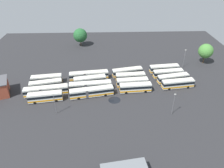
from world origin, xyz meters
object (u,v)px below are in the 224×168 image
object	(u,v)px
bus_row0_slot1	(46,91)
tree_south_edge	(206,51)
bus_row0_slot0	(45,97)
lamp_post_far_corner	(55,103)
bus_row3_slot3	(164,69)
bus_row2_slot0	(135,87)
bus_row2_slot3	(127,72)
lamp_post_by_building	(173,103)
tree_east_edge	(80,35)
bus_row0_slot3	(47,79)
bus_row3_slot2	(168,73)
bus_row2_slot1	(132,82)
lamp_post_near_entrance	(184,58)
bus_row3_slot0	(178,84)
bus_row1_slot0	(91,92)
bus_row2_slot2	(130,77)
bus_row1_slot1	(90,86)
bus_row3_slot1	(173,78)
bus_row0_slot2	(46,85)
bus_row1_slot3	(89,75)

from	to	relation	value
bus_row0_slot1	tree_south_edge	size ratio (longest dim) A/B	1.70
bus_row0_slot0	lamp_post_far_corner	xyz separation A→B (m)	(4.93, -7.02, 2.45)
bus_row3_slot3	bus_row2_slot0	bearing A→B (deg)	-135.00
bus_row2_slot3	lamp_post_by_building	distance (m)	28.36
bus_row2_slot3	tree_east_edge	bearing A→B (deg)	122.91
bus_row0_slot3	bus_row2_slot0	bearing A→B (deg)	-12.15
bus_row0_slot1	bus_row3_slot2	distance (m)	49.35
bus_row2_slot1	lamp_post_near_entrance	xyz separation A→B (m)	(24.88, 15.07, 2.89)
bus_row0_slot1	lamp_post_far_corner	distance (m)	12.46
bus_row3_slot0	bus_row3_slot2	world-z (taller)	same
bus_row1_slot0	lamp_post_near_entrance	distance (m)	45.81
bus_row0_slot0	lamp_post_far_corner	world-z (taller)	lamp_post_far_corner
bus_row0_slot0	bus_row2_slot2	size ratio (longest dim) A/B	1.01
bus_row1_slot1	lamp_post_far_corner	bearing A→B (deg)	-127.99
bus_row2_slot1	lamp_post_near_entrance	world-z (taller)	lamp_post_near_entrance
bus_row0_slot1	tree_east_edge	world-z (taller)	tree_east_edge
bus_row0_slot1	bus_row0_slot3	size ratio (longest dim) A/B	1.32
bus_row1_slot1	tree_south_edge	distance (m)	56.66
bus_row2_slot1	lamp_post_near_entrance	distance (m)	29.23
bus_row0_slot0	bus_row3_slot3	xyz separation A→B (m)	(46.93, 19.22, 0.00)
bus_row1_slot0	tree_east_edge	xyz separation A→B (m)	(-8.10, 49.48, 4.13)
bus_row0_slot0	bus_row1_slot1	size ratio (longest dim) A/B	0.75
bus_row3_slot1	bus_row1_slot1	bearing A→B (deg)	-172.30
bus_row3_slot3	lamp_post_by_building	distance (m)	28.38
bus_row0_slot2	bus_row1_slot1	bearing A→B (deg)	-5.22
bus_row1_slot1	bus_row3_slot3	size ratio (longest dim) A/B	1.26
bus_row3_slot3	tree_east_edge	world-z (taller)	tree_east_edge
lamp_post_far_corner	tree_east_edge	xyz separation A→B (m)	(3.05, 58.83, 1.68)
bus_row3_slot1	bus_row3_slot3	bearing A→B (deg)	100.30
bus_row0_slot2	bus_row3_slot1	size ratio (longest dim) A/B	0.96
bus_row3_slot3	lamp_post_far_corner	size ratio (longest dim) A/B	1.64
bus_row0_slot2	lamp_post_by_building	bearing A→B (deg)	-20.69
bus_row3_slot1	bus_row0_slot3	bearing A→B (deg)	178.53
bus_row0_slot1	lamp_post_by_building	bearing A→B (deg)	-16.22
lamp_post_near_entrance	tree_east_edge	bearing A→B (deg)	149.79
bus_row2_slot0	lamp_post_by_building	size ratio (longest dim) A/B	1.52
bus_row0_slot0	bus_row2_slot3	distance (m)	34.94
bus_row1_slot0	bus_row3_slot0	distance (m)	33.41
bus_row0_slot3	bus_row0_slot1	bearing A→B (deg)	-79.35
bus_row3_slot3	bus_row3_slot0	bearing A→B (deg)	-79.71
bus_row1_slot3	bus_row2_slot0	bearing A→B (deg)	-28.76
bus_row2_slot1	bus_row0_slot2	bearing A→B (deg)	-179.20
bus_row1_slot0	bus_row1_slot3	distance (m)	12.39
bus_row0_slot3	bus_row1_slot1	distance (m)	18.54
bus_row3_slot3	lamp_post_far_corner	world-z (taller)	lamp_post_far_corner
bus_row3_slot3	lamp_post_by_building	bearing A→B (deg)	-98.73
bus_row0_slot2	bus_row3_slot1	distance (m)	50.10
bus_row0_slot2	lamp_post_near_entrance	size ratio (longest dim) A/B	1.43
bus_row3_slot3	bus_row2_slot3	bearing A→B (deg)	-171.69
bus_row2_slot0	bus_row0_slot2	bearing A→B (deg)	174.56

